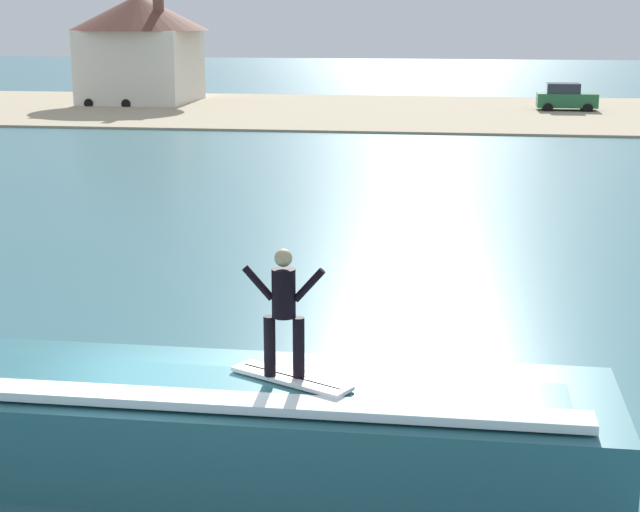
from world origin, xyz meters
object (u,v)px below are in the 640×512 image
wave_crest (260,427)px  car_near_shore (111,93)px  surfer (284,306)px  car_far_shore (566,97)px  house_with_chimney (140,43)px  surfboard (291,378)px

wave_crest → car_near_shore: size_ratio=2.42×
surfer → car_far_shore: bearing=81.0°
surfer → car_far_shore: size_ratio=0.46×
wave_crest → house_with_chimney: bearing=109.7°
wave_crest → surfer: (0.38, -0.17, 1.83)m
wave_crest → surfer: 1.88m
house_with_chimney → surfer: bearing=-70.0°
car_far_shore → house_with_chimney: house_with_chimney is taller
surfboard → car_far_shore: 55.24m
wave_crest → house_with_chimney: (-20.22, 56.45, 3.55)m
surfboard → surfer: size_ratio=1.01×
car_near_shore → car_far_shore: (30.54, 0.94, 0.00)m
wave_crest → surfboard: 0.95m
car_near_shore → house_with_chimney: 4.62m
surfboard → car_far_shore: bearing=81.1°
surfer → car_near_shore: (-21.86, 53.65, -1.58)m
house_with_chimney → car_far_shore: bearing=-4.0°
car_far_shore → house_with_chimney: bearing=176.0°
surfer → car_far_shore: 55.29m
surfboard → surfer: 1.03m
surfboard → surfer: (-0.09, -0.02, 1.02)m
car_near_shore → car_far_shore: bearing=1.8°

